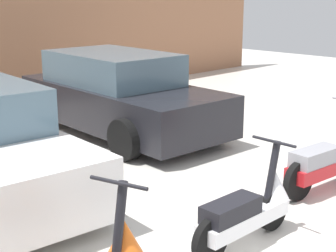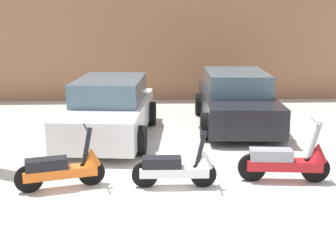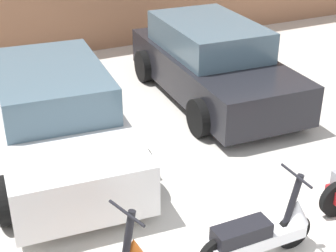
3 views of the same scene
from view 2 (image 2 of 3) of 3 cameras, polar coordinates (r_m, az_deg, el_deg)
ground_plane at (r=6.15m, az=2.07°, el=-11.91°), size 28.00×28.00×0.00m
wall_back at (r=14.14m, az=-0.56°, el=11.15°), size 19.60×0.12×3.79m
scooter_front_left at (r=7.11m, az=-13.88°, el=-5.46°), size 1.41×0.66×1.01m
scooter_front_right at (r=6.95m, az=1.36°, el=-5.59°), size 1.40×0.50×0.98m
scooter_front_center at (r=7.44m, az=15.95°, el=-4.47°), size 1.55×0.56×1.08m
car_rear_left at (r=9.88m, az=-7.89°, el=2.22°), size 2.21×4.13×1.36m
car_rear_center at (r=11.00m, az=9.20°, el=3.48°), size 2.15×4.15×1.38m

